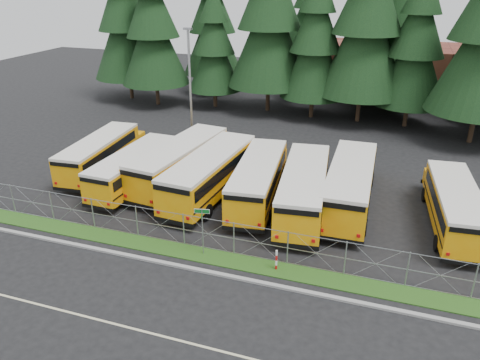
# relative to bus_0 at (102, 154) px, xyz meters

# --- Properties ---
(ground) EXTENTS (120.00, 120.00, 0.00)m
(ground) POSITION_rel_bus_0_xyz_m (14.58, -6.85, -1.36)
(ground) COLOR black
(ground) RESTS_ON ground
(curb) EXTENTS (50.00, 0.25, 0.12)m
(curb) POSITION_rel_bus_0_xyz_m (14.58, -9.95, -1.30)
(curb) COLOR gray
(curb) RESTS_ON ground
(grass_verge) EXTENTS (50.00, 1.40, 0.06)m
(grass_verge) POSITION_rel_bus_0_xyz_m (14.58, -8.55, -1.33)
(grass_verge) COLOR #204614
(grass_verge) RESTS_ON ground
(road_lane_line) EXTENTS (50.00, 0.12, 0.01)m
(road_lane_line) POSITION_rel_bus_0_xyz_m (14.58, -14.85, -1.36)
(road_lane_line) COLOR beige
(road_lane_line) RESTS_ON ground
(chainlink_fence) EXTENTS (44.00, 0.10, 2.00)m
(chainlink_fence) POSITION_rel_bus_0_xyz_m (14.58, -7.85, -0.36)
(chainlink_fence) COLOR #979A9F
(chainlink_fence) RESTS_ON ground
(brick_building) EXTENTS (22.00, 10.00, 6.00)m
(brick_building) POSITION_rel_bus_0_xyz_m (20.58, 33.15, 1.64)
(brick_building) COLOR brown
(brick_building) RESTS_ON ground
(bus_0) EXTENTS (3.25, 10.55, 2.72)m
(bus_0) POSITION_rel_bus_0_xyz_m (0.00, 0.00, 0.00)
(bus_0) COLOR orange
(bus_0) RESTS_ON ground
(bus_1) EXTENTS (2.76, 10.35, 2.69)m
(bus_1) POSITION_rel_bus_0_xyz_m (3.98, -1.65, -0.01)
(bus_1) COLOR orange
(bus_1) RESTS_ON ground
(bus_2) EXTENTS (4.08, 11.96, 3.07)m
(bus_2) POSITION_rel_bus_0_xyz_m (6.85, 0.01, 0.18)
(bus_2) COLOR orange
(bus_2) RESTS_ON ground
(bus_3) EXTENTS (3.61, 11.94, 3.09)m
(bus_3) POSITION_rel_bus_0_xyz_m (9.68, -1.21, 0.18)
(bus_3) COLOR orange
(bus_3) RESTS_ON ground
(bus_4) EXTENTS (3.83, 11.32, 2.91)m
(bus_4) POSITION_rel_bus_0_xyz_m (12.95, -0.99, 0.09)
(bus_4) COLOR orange
(bus_4) RESTS_ON ground
(bus_5) EXTENTS (4.04, 11.80, 3.03)m
(bus_5) POSITION_rel_bus_0_xyz_m (16.14, -1.59, 0.15)
(bus_5) COLOR orange
(bus_5) RESTS_ON ground
(bus_6) EXTENTS (3.02, 11.76, 3.07)m
(bus_6) POSITION_rel_bus_0_xyz_m (18.87, -0.11, 0.17)
(bus_6) COLOR orange
(bus_6) RESTS_ON ground
(bus_east) EXTENTS (3.35, 10.63, 2.74)m
(bus_east) POSITION_rel_bus_0_xyz_m (25.03, -0.77, 0.01)
(bus_east) COLOR orange
(bus_east) RESTS_ON ground
(street_sign) EXTENTS (0.82, 0.54, 2.81)m
(street_sign) POSITION_rel_bus_0_xyz_m (11.98, -8.40, 0.67)
(street_sign) COLOR #979A9F
(street_sign) RESTS_ON ground
(striped_bollard) EXTENTS (0.11, 0.11, 1.20)m
(striped_bollard) POSITION_rel_bus_0_xyz_m (16.17, -8.55, -0.76)
(striped_bollard) COLOR #B20C0C
(striped_bollard) RESTS_ON ground
(light_standard) EXTENTS (0.70, 0.35, 10.14)m
(light_standard) POSITION_rel_bus_0_xyz_m (4.30, 7.38, 4.14)
(light_standard) COLOR #979A9F
(light_standard) RESTS_ON ground
(conifer_0) EXTENTS (8.00, 8.00, 17.68)m
(conifer_0) POSITION_rel_bus_0_xyz_m (-9.80, 20.75, 7.48)
(conifer_0) COLOR black
(conifer_0) RESTS_ON ground
(conifer_1) EXTENTS (7.60, 7.60, 16.82)m
(conifer_1) POSITION_rel_bus_0_xyz_m (-5.41, 19.21, 7.05)
(conifer_1) COLOR black
(conifer_1) RESTS_ON ground
(conifer_2) EXTENTS (5.96, 5.96, 13.19)m
(conifer_2) POSITION_rel_bus_0_xyz_m (1.30, 20.48, 5.23)
(conifer_2) COLOR black
(conifer_2) RESTS_ON ground
(conifer_3) EXTENTS (8.75, 8.75, 19.35)m
(conifer_3) POSITION_rel_bus_0_xyz_m (7.44, 20.80, 8.32)
(conifer_3) COLOR black
(conifer_3) RESTS_ON ground
(conifer_4) EXTENTS (6.81, 6.81, 15.05)m
(conifer_4) POSITION_rel_bus_0_xyz_m (12.53, 19.88, 6.16)
(conifer_4) COLOR black
(conifer_4) RESTS_ON ground
(conifer_5) EXTENTS (8.74, 8.74, 19.33)m
(conifer_5) POSITION_rel_bus_0_xyz_m (17.39, 19.87, 8.30)
(conifer_5) COLOR black
(conifer_5) RESTS_ON ground
(conifer_6) EXTENTS (6.88, 6.88, 15.21)m
(conifer_6) POSITION_rel_bus_0_xyz_m (22.08, 19.70, 6.24)
(conifer_6) COLOR black
(conifer_6) RESTS_ON ground
(conifer_10) EXTENTS (7.38, 7.38, 16.31)m
(conifer_10) POSITION_rel_bus_0_xyz_m (-1.53, 27.12, 6.79)
(conifer_10) COLOR black
(conifer_10) RESTS_ON ground
(conifer_11) EXTENTS (6.68, 6.68, 14.77)m
(conifer_11) POSITION_rel_bus_0_xyz_m (10.13, 27.89, 6.03)
(conifer_11) COLOR black
(conifer_11) RESTS_ON ground
(conifer_12) EXTENTS (8.74, 8.74, 19.33)m
(conifer_12) POSITION_rel_bus_0_xyz_m (19.80, 25.84, 8.30)
(conifer_12) COLOR black
(conifer_12) RESTS_ON ground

